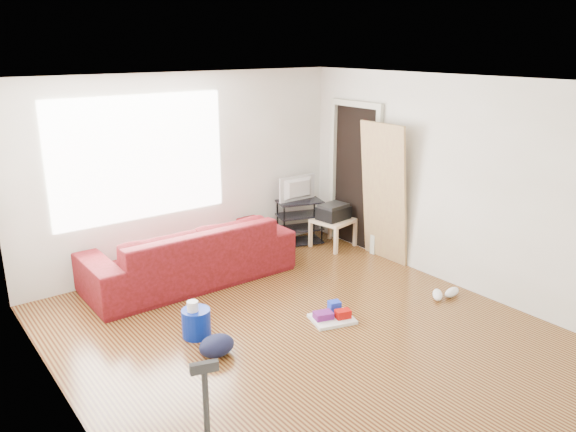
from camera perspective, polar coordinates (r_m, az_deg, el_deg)
room at (r=5.46m, az=1.53°, el=0.32°), size 4.51×5.01×2.51m
sofa at (r=7.15m, az=-9.82°, el=-6.45°), size 2.55×1.00×0.74m
tv_stand at (r=8.22m, az=1.19°, el=-0.57°), size 0.72×0.54×0.64m
tv at (r=8.08m, az=1.21°, el=2.77°), size 0.62×0.08×0.36m
side_table at (r=8.10m, az=4.60°, el=-0.75°), size 0.60×0.60×0.42m
printer at (r=8.05m, az=4.63°, el=0.43°), size 0.46×0.37×0.22m
bucket at (r=5.88m, az=-9.23°, el=-11.91°), size 0.30×0.30×0.29m
toilet_paper at (r=5.77m, az=-9.60°, el=-10.31°), size 0.11×0.11×0.10m
cleaning_tray at (r=6.10m, az=4.53°, el=-10.05°), size 0.52×0.46×0.16m
backpack at (r=5.53m, az=-7.22°, el=-13.81°), size 0.39×0.33×0.20m
sneakers at (r=6.82m, az=15.62°, el=-7.59°), size 0.45×0.26×0.10m
door_panel at (r=7.80m, az=9.36°, el=-4.36°), size 0.23×0.75×1.87m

